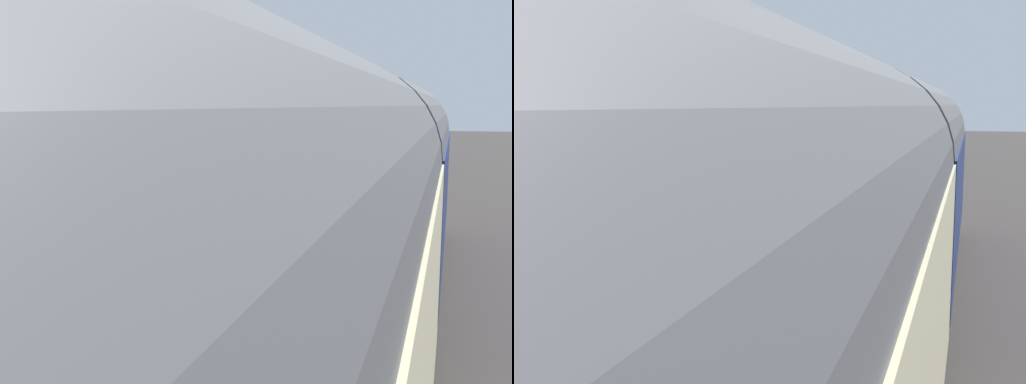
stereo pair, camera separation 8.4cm
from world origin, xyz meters
TOP-DOWN VIEW (x-y plane):
  - ground_plane at (0.00, 0.00)m, footprint 160.00×160.00m
  - platform at (0.00, 4.03)m, footprint 32.00×6.06m
  - platform_edge_coping at (0.00, 1.18)m, footprint 32.00×0.36m
  - rail_near at (0.00, -1.62)m, footprint 52.00×0.08m
  - rail_far at (0.00, -0.18)m, footprint 52.00×0.08m
  - train at (-6.26, -0.90)m, footprint 20.27×2.73m
  - station_building at (-4.26, 4.67)m, footprint 7.13×3.86m
  - bench_platform_end at (6.32, 3.80)m, footprint 1.41×0.47m
  - bench_mid_platform at (3.01, 3.63)m, footprint 1.41×0.48m
  - planter_bench_right at (6.42, 2.12)m, footprint 0.55×0.55m
  - planter_bench_left at (-7.53, 1.87)m, footprint 0.40×0.40m
  - lamp_post_platform at (4.94, 1.97)m, footprint 0.32×0.50m
  - station_sign_board at (8.24, 1.76)m, footprint 0.96×0.06m
  - tree_distant at (10.24, 11.60)m, footprint 3.76×3.87m
  - tree_behind_building at (1.16, 9.30)m, footprint 3.74×3.39m

SIDE VIEW (x-z plane):
  - ground_plane at x=0.00m, z-range 0.00..0.00m
  - rail_near at x=0.00m, z-range 0.00..0.14m
  - rail_far at x=0.00m, z-range 0.00..0.14m
  - platform at x=0.00m, z-range 0.00..0.96m
  - platform_edge_coping at x=0.00m, z-range 0.96..0.97m
  - planter_bench_left at x=-7.53m, z-range 0.97..1.70m
  - planter_bench_right at x=6.42m, z-range 0.97..1.83m
  - bench_platform_end at x=6.32m, z-range 0.99..1.88m
  - bench_mid_platform at x=3.01m, z-range 0.99..1.88m
  - station_sign_board at x=8.24m, z-range 1.36..2.93m
  - train at x=-6.26m, z-range 0.06..4.38m
  - station_building at x=-4.26m, z-range -0.19..5.51m
  - lamp_post_platform at x=4.94m, z-range 1.68..5.24m
  - tree_behind_building at x=1.16m, z-range 1.31..7.43m
  - tree_distant at x=10.24m, z-range 1.88..9.71m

